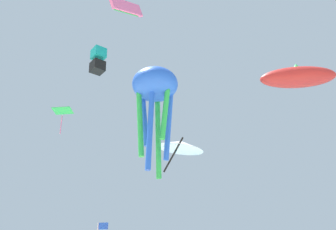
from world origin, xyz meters
The scene contains 6 objects.
kite_octopus_blue centered at (-1.42, 2.72, 10.49)m, with size 3.49×3.49×6.06m.
kite_inflatable_red centered at (8.84, 24.92, 21.30)m, with size 8.69×3.46×3.00m.
kite_box_teal centered at (-12.06, 16.26, 21.73)m, with size 1.91×1.90×2.88m.
kite_delta_white centered at (-3.09, 16.29, 11.48)m, with size 4.84×4.78×3.57m.
kite_diamond_green centered at (-11.99, 10.52, 13.40)m, with size 1.88×1.88×2.14m.
kite_parafoil_pink centered at (-5.35, 7.34, 20.49)m, with size 1.77×3.39×2.22m.
Camera 1 is at (3.98, -14.74, 1.56)m, focal length 38.95 mm.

